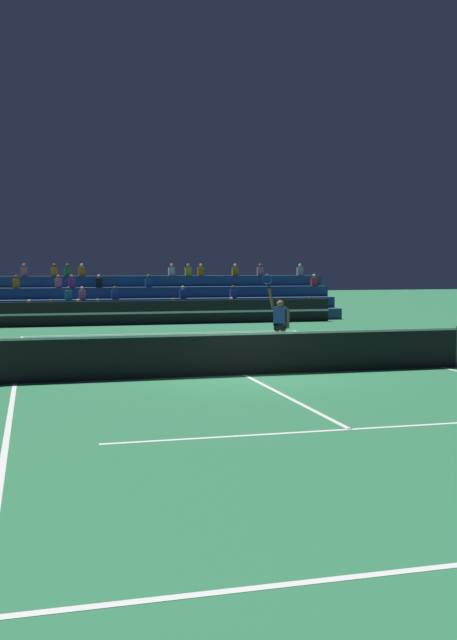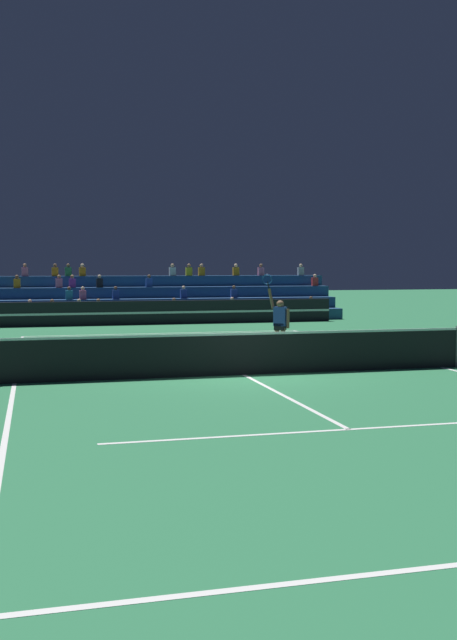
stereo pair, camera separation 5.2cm
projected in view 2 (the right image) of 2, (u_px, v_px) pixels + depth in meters
The scene contains 7 objects.
ground_plane at pixel (244, 375), 18.60m from camera, with size 120.00×120.00×0.00m, color #2D7A4C.
court_lines at pixel (244, 375), 18.60m from camera, with size 11.10×23.90×0.01m.
tennis_net at pixel (244, 353), 18.56m from camera, with size 12.00×0.10×1.10m.
sponsor_banner_wall at pixel (147, 313), 34.63m from camera, with size 18.00×0.26×1.10m.
bleacher_stand at pixel (137, 303), 37.67m from camera, with size 20.23×3.80×2.83m.
tennis_player at pixel (280, 325), 21.85m from camera, with size 0.70×0.63×2.50m.
tennis_ball at pixel (179, 345), 25.43m from camera, with size 0.07×0.07×0.07m, color #C6DB33.
Camera 2 is at (-5.00, -17.77, 2.71)m, focal length 42.00 mm.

